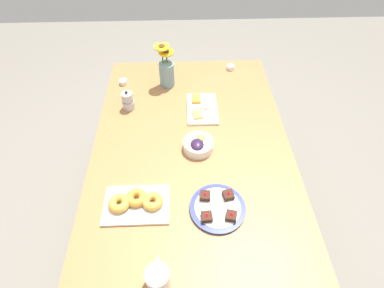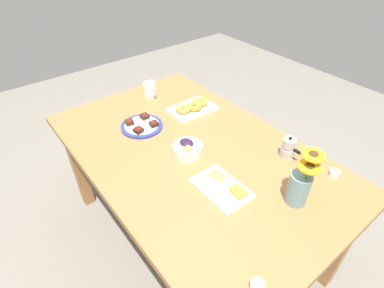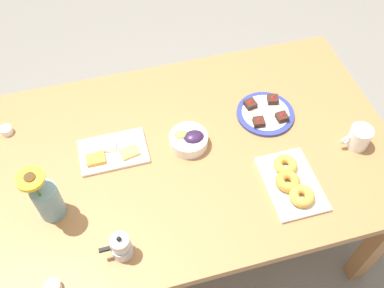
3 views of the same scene
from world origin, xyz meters
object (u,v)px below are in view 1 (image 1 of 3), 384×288
jam_cup_honey (123,82)px  jam_cup_berry (231,67)px  dessert_plate (218,208)px  dining_table (192,160)px  grape_bowl (198,145)px  flower_vase (167,72)px  croissant_platter (136,203)px  moka_pot (128,101)px  coffee_mug (158,278)px  cheese_platter (202,108)px

jam_cup_honey → jam_cup_berry: same height
jam_cup_honey → dessert_plate: 1.03m
dining_table → grape_bowl: size_ratio=10.56×
dining_table → flower_vase: (0.54, 0.13, 0.18)m
grape_bowl → croissant_platter: size_ratio=0.54×
grape_bowl → moka_pot: bearing=49.1°
croissant_platter → dessert_plate: bearing=-95.3°
dessert_plate → jam_cup_berry: bearing=-10.0°
dining_table → dessert_plate: dessert_plate is taller
grape_bowl → jam_cup_berry: size_ratio=3.16×
coffee_mug → flower_vase: 1.18m
moka_pot → croissant_platter: bearing=-171.3°
croissant_platter → jam_cup_honey: bearing=10.2°
jam_cup_honey → jam_cup_berry: size_ratio=1.00×
coffee_mug → moka_pot: size_ratio=1.02×
coffee_mug → dessert_plate: size_ratio=0.51×
coffee_mug → flower_vase: (1.18, -0.01, 0.05)m
dessert_plate → croissant_platter: bearing=84.7°
jam_cup_honey → flower_vase: size_ratio=0.18×
cheese_platter → jam_cup_berry: (0.40, -0.21, 0.00)m
dining_table → flower_vase: bearing=13.7°
coffee_mug → croissant_platter: coffee_mug is taller
grape_bowl → dessert_plate: (-0.35, -0.06, -0.02)m
croissant_platter → moka_pot: moka_pot is taller
coffee_mug → jam_cup_berry: bearing=-17.6°
cheese_platter → croissant_platter: size_ratio=0.93×
jam_cup_berry → dining_table: bearing=158.2°
jam_cup_honey → dessert_plate: bearing=-151.0°
grape_bowl → jam_cup_berry: (0.69, -0.25, -0.01)m
grape_bowl → dessert_plate: size_ratio=0.63×
cheese_platter → jam_cup_honey: size_ratio=5.42×
dining_table → jam_cup_berry: size_ratio=33.33×
coffee_mug → moka_pot: bearing=12.0°
jam_cup_honey → dessert_plate: size_ratio=0.20×
cheese_platter → jam_cup_berry: 0.45m
coffee_mug → jam_cup_berry: size_ratio=2.52×
grape_bowl → jam_cup_berry: grape_bowl is taller
jam_cup_honey → jam_cup_berry: (0.14, -0.69, 0.00)m
coffee_mug → dessert_plate: bearing=-39.5°
dining_table → coffee_mug: coffee_mug is taller
grape_bowl → dessert_plate: grape_bowl is taller
coffee_mug → grape_bowl: coffee_mug is taller
dining_table → moka_pot: moka_pot is taller
dessert_plate → dining_table: bearing=15.6°
croissant_platter → jam_cup_berry: croissant_platter is taller
flower_vase → jam_cup_honey: bearing=86.3°
coffee_mug → jam_cup_honey: 1.22m
jam_cup_honey → moka_pot: moka_pot is taller
dining_table → croissant_platter: 0.41m
croissant_platter → cheese_platter: bearing=-27.3°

